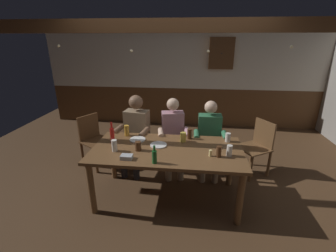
{
  "coord_description": "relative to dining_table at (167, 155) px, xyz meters",
  "views": [
    {
      "loc": [
        0.31,
        -2.75,
        2.09
      ],
      "look_at": [
        0.0,
        0.06,
        1.03
      ],
      "focal_mm": 24.89,
      "sensor_mm": 36.0,
      "label": 1
    }
  ],
  "objects": [
    {
      "name": "chair_empty_near_right",
      "position": [
        1.36,
        0.84,
        -0.19
      ],
      "size": [
        0.61,
        0.61,
        0.88
      ],
      "rotation": [
        0.0,
        0.0,
        -4.16
      ],
      "color": "brown",
      "rests_on": "ground_plane"
    },
    {
      "name": "back_wall_upper",
      "position": [
        0.0,
        3.07,
        0.97
      ],
      "size": [
        6.64,
        0.12,
        1.38
      ],
      "primitive_type": "cube",
      "color": "silver"
    },
    {
      "name": "table_candle",
      "position": [
        0.54,
        -0.14,
        0.13
      ],
      "size": [
        0.04,
        0.04,
        0.08
      ],
      "primitive_type": "cylinder",
      "color": "#F9E08C",
      "rests_on": "dining_table"
    },
    {
      "name": "ground_plane",
      "position": [
        0.0,
        0.05,
        -0.66
      ],
      "size": [
        7.97,
        7.97,
        0.0
      ],
      "primitive_type": "plane",
      "color": "#4C331E"
    },
    {
      "name": "dining_table",
      "position": [
        0.0,
        0.0,
        0.0
      ],
      "size": [
        1.95,
        0.97,
        0.76
      ],
      "color": "brown",
      "rests_on": "ground_plane"
    },
    {
      "name": "pint_glass_7",
      "position": [
        0.77,
        -0.11,
        0.16
      ],
      "size": [
        0.07,
        0.07,
        0.14
      ],
      "primitive_type": "cylinder",
      "color": "white",
      "rests_on": "dining_table"
    },
    {
      "name": "pint_glass_3",
      "position": [
        -0.36,
        -0.09,
        0.15
      ],
      "size": [
        0.08,
        0.08,
        0.12
      ],
      "primitive_type": "cylinder",
      "color": "#4C2D19",
      "rests_on": "dining_table"
    },
    {
      "name": "wall_dart_cabinet",
      "position": [
        0.91,
        2.94,
        1.12
      ],
      "size": [
        0.56,
        0.15,
        0.7
      ],
      "color": "brown"
    },
    {
      "name": "pint_glass_0",
      "position": [
        0.19,
        0.25,
        0.16
      ],
      "size": [
        0.08,
        0.08,
        0.13
      ],
      "primitive_type": "cylinder",
      "color": "#E5C64C",
      "rests_on": "dining_table"
    },
    {
      "name": "plate_1",
      "position": [
        -0.45,
        0.23,
        0.1
      ],
      "size": [
        0.22,
        0.22,
        0.01
      ],
      "primitive_type": "cylinder",
      "color": "white",
      "rests_on": "dining_table"
    },
    {
      "name": "back_wall_wainscot",
      "position": [
        0.0,
        3.07,
        -0.19
      ],
      "size": [
        6.64,
        0.12,
        0.94
      ],
      "primitive_type": "cube",
      "color": "brown",
      "rests_on": "ground_plane"
    },
    {
      "name": "pint_glass_6",
      "position": [
        0.81,
        0.32,
        0.16
      ],
      "size": [
        0.07,
        0.07,
        0.12
      ],
      "primitive_type": "cylinder",
      "color": "white",
      "rests_on": "dining_table"
    },
    {
      "name": "plate_0",
      "position": [
        -0.13,
        0.09,
        0.1
      ],
      "size": [
        0.22,
        0.22,
        0.01
      ],
      "primitive_type": "cylinder",
      "color": "white",
      "rests_on": "dining_table"
    },
    {
      "name": "bottle_1",
      "position": [
        -0.1,
        -0.38,
        0.18
      ],
      "size": [
        0.06,
        0.06,
        0.22
      ],
      "color": "#195923",
      "rests_on": "dining_table"
    },
    {
      "name": "ceiling_beam",
      "position": [
        0.0,
        0.27,
        1.57
      ],
      "size": [
        5.98,
        0.14,
        0.16
      ],
      "primitive_type": "cube",
      "color": "brown"
    },
    {
      "name": "person_2",
      "position": [
        0.59,
        0.71,
        -0.0
      ],
      "size": [
        0.5,
        0.49,
        1.21
      ],
      "rotation": [
        0.0,
        0.0,
        3.16
      ],
      "color": "#33724C",
      "rests_on": "ground_plane"
    },
    {
      "name": "pint_glass_2",
      "position": [
        0.28,
        0.36,
        0.17
      ],
      "size": [
        0.06,
        0.06,
        0.15
      ],
      "primitive_type": "cylinder",
      "color": "#4C2D19",
      "rests_on": "dining_table"
    },
    {
      "name": "person_0",
      "position": [
        -0.6,
        0.71,
        0.03
      ],
      "size": [
        0.55,
        0.57,
        1.27
      ],
      "rotation": [
        0.0,
        0.0,
        3.0
      ],
      "color": "#997F60",
      "rests_on": "ground_plane"
    },
    {
      "name": "chair_empty_near_left",
      "position": [
        -1.36,
        0.81,
        -0.19
      ],
      "size": [
        0.6,
        0.6,
        0.88
      ],
      "rotation": [
        0.0,
        0.0,
        -2.11
      ],
      "color": "brown",
      "rests_on": "ground_plane"
    },
    {
      "name": "string_lights",
      "position": [
        0.0,
        0.22,
        1.36
      ],
      "size": [
        4.69,
        0.04,
        0.2
      ],
      "color": "#F9EAB2"
    },
    {
      "name": "pint_glass_1",
      "position": [
        -0.65,
        -0.14,
        0.17
      ],
      "size": [
        0.07,
        0.07,
        0.15
      ],
      "primitive_type": "cylinder",
      "color": "white",
      "rests_on": "dining_table"
    },
    {
      "name": "pint_glass_5",
      "position": [
        0.64,
        -0.15,
        0.16
      ],
      "size": [
        0.06,
        0.06,
        0.14
      ],
      "primitive_type": "cylinder",
      "color": "#4C2D19",
      "rests_on": "dining_table"
    },
    {
      "name": "condiment_caddy",
      "position": [
        -0.44,
        -0.32,
        0.12
      ],
      "size": [
        0.14,
        0.1,
        0.05
      ],
      "primitive_type": "cube",
      "color": "#B2B7BC",
      "rests_on": "dining_table"
    },
    {
      "name": "bottle_0",
      "position": [
        -0.76,
        0.1,
        0.21
      ],
      "size": [
        0.06,
        0.06,
        0.3
      ],
      "color": "red",
      "rests_on": "dining_table"
    },
    {
      "name": "person_1",
      "position": [
        0.02,
        0.7,
        0.01
      ],
      "size": [
        0.53,
        0.55,
        1.23
      ],
      "rotation": [
        0.0,
        0.0,
        3.33
      ],
      "color": "#B78493",
      "rests_on": "ground_plane"
    },
    {
      "name": "pint_glass_4",
      "position": [
        -0.64,
        0.37,
        0.17
      ],
      "size": [
        0.07,
        0.07,
        0.16
      ],
      "primitive_type": "cylinder",
      "color": "gold",
      "rests_on": "dining_table"
    }
  ]
}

